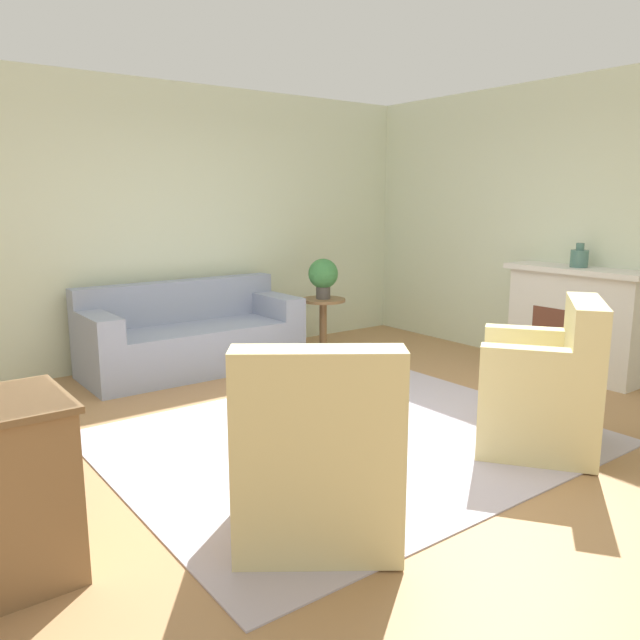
{
  "coord_description": "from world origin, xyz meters",
  "views": [
    {
      "loc": [
        -2.65,
        -3.18,
        1.66
      ],
      "look_at": [
        0.15,
        0.55,
        0.75
      ],
      "focal_mm": 35.0,
      "sensor_mm": 36.0,
      "label": 1
    }
  ],
  "objects_px": {
    "armchair_right": "(546,391)",
    "side_table": "(323,317)",
    "couch": "(191,338)",
    "vase_mantel_near": "(579,258)",
    "ottoman_table": "(346,389)",
    "armchair_left": "(317,462)",
    "potted_plant_on_side_table": "(323,275)"
  },
  "relations": [
    {
      "from": "armchair_right",
      "to": "vase_mantel_near",
      "type": "xyz_separation_m",
      "value": [
        1.76,
        0.87,
        0.73
      ]
    },
    {
      "from": "couch",
      "to": "vase_mantel_near",
      "type": "xyz_separation_m",
      "value": [
        2.79,
        -2.38,
        0.81
      ]
    },
    {
      "from": "armchair_left",
      "to": "armchair_right",
      "type": "height_order",
      "value": "same"
    },
    {
      "from": "armchair_right",
      "to": "side_table",
      "type": "xyz_separation_m",
      "value": [
        0.39,
        2.98,
        0.01
      ]
    },
    {
      "from": "armchair_right",
      "to": "potted_plant_on_side_table",
      "type": "bearing_deg",
      "value": 82.54
    },
    {
      "from": "couch",
      "to": "vase_mantel_near",
      "type": "distance_m",
      "value": 3.76
    },
    {
      "from": "armchair_right",
      "to": "ottoman_table",
      "type": "xyz_separation_m",
      "value": [
        -0.82,
        1.1,
        -0.11
      ]
    },
    {
      "from": "vase_mantel_near",
      "to": "couch",
      "type": "bearing_deg",
      "value": 139.6
    },
    {
      "from": "couch",
      "to": "armchair_right",
      "type": "distance_m",
      "value": 3.41
    },
    {
      "from": "ottoman_table",
      "to": "armchair_left",
      "type": "bearing_deg",
      "value": -134.54
    },
    {
      "from": "armchair_right",
      "to": "potted_plant_on_side_table",
      "type": "relative_size",
      "value": 2.47
    },
    {
      "from": "couch",
      "to": "armchair_right",
      "type": "height_order",
      "value": "armchair_right"
    },
    {
      "from": "armchair_right",
      "to": "ottoman_table",
      "type": "distance_m",
      "value": 1.38
    },
    {
      "from": "potted_plant_on_side_table",
      "to": "armchair_left",
      "type": "bearing_deg",
      "value": -127.61
    },
    {
      "from": "couch",
      "to": "ottoman_table",
      "type": "xyz_separation_m",
      "value": [
        0.21,
        -2.15,
        -0.03
      ]
    },
    {
      "from": "side_table",
      "to": "couch",
      "type": "bearing_deg",
      "value": 169.11
    },
    {
      "from": "ottoman_table",
      "to": "vase_mantel_near",
      "type": "bearing_deg",
      "value": -5.09
    },
    {
      "from": "ottoman_table",
      "to": "side_table",
      "type": "xyz_separation_m",
      "value": [
        1.21,
        1.87,
        0.12
      ]
    },
    {
      "from": "armchair_left",
      "to": "ottoman_table",
      "type": "xyz_separation_m",
      "value": [
        1.09,
        1.1,
        -0.11
      ]
    },
    {
      "from": "couch",
      "to": "armchair_left",
      "type": "bearing_deg",
      "value": -105.06
    },
    {
      "from": "ottoman_table",
      "to": "vase_mantel_near",
      "type": "xyz_separation_m",
      "value": [
        2.58,
        -0.23,
        0.84
      ]
    },
    {
      "from": "side_table",
      "to": "potted_plant_on_side_table",
      "type": "bearing_deg",
      "value": -90.0
    },
    {
      "from": "armchair_left",
      "to": "vase_mantel_near",
      "type": "distance_m",
      "value": 3.84
    },
    {
      "from": "couch",
      "to": "armchair_right",
      "type": "relative_size",
      "value": 1.98
    },
    {
      "from": "armchair_right",
      "to": "potted_plant_on_side_table",
      "type": "xyz_separation_m",
      "value": [
        0.39,
        2.98,
        0.46
      ]
    },
    {
      "from": "vase_mantel_near",
      "to": "side_table",
      "type": "bearing_deg",
      "value": 123.13
    },
    {
      "from": "armchair_left",
      "to": "ottoman_table",
      "type": "relative_size",
      "value": 1.37
    },
    {
      "from": "side_table",
      "to": "armchair_left",
      "type": "bearing_deg",
      "value": -127.61
    },
    {
      "from": "side_table",
      "to": "vase_mantel_near",
      "type": "relative_size",
      "value": 2.71
    },
    {
      "from": "armchair_right",
      "to": "potted_plant_on_side_table",
      "type": "distance_m",
      "value": 3.04
    },
    {
      "from": "couch",
      "to": "potted_plant_on_side_table",
      "type": "distance_m",
      "value": 1.54
    },
    {
      "from": "couch",
      "to": "vase_mantel_near",
      "type": "bearing_deg",
      "value": -40.4
    }
  ]
}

